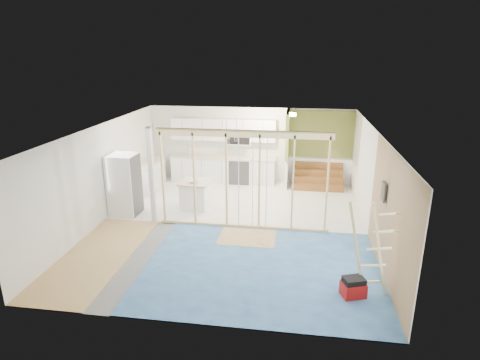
# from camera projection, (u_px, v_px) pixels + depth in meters

# --- Properties ---
(room) EXTENTS (7.01, 8.01, 2.61)m
(room) POSITION_uv_depth(u_px,v_px,m) (231.00, 180.00, 10.16)
(room) COLOR slate
(room) RESTS_ON ground
(floor_overlays) EXTENTS (7.00, 8.00, 0.03)m
(floor_overlays) POSITION_uv_depth(u_px,v_px,m) (234.00, 226.00, 10.60)
(floor_overlays) COLOR silver
(floor_overlays) RESTS_ON room
(stud_frame) EXTENTS (4.66, 0.14, 2.60)m
(stud_frame) POSITION_uv_depth(u_px,v_px,m) (223.00, 169.00, 10.10)
(stud_frame) COLOR beige
(stud_frame) RESTS_ON room
(base_cabinets) EXTENTS (4.45, 2.24, 0.93)m
(base_cabinets) POSITION_uv_depth(u_px,v_px,m) (201.00, 171.00, 13.80)
(base_cabinets) COLOR white
(base_cabinets) RESTS_ON room
(upper_cabinets) EXTENTS (3.60, 0.41, 0.85)m
(upper_cabinets) POSITION_uv_depth(u_px,v_px,m) (225.00, 131.00, 13.70)
(upper_cabinets) COLOR white
(upper_cabinets) RESTS_ON room
(green_partition) EXTENTS (2.25, 1.51, 2.60)m
(green_partition) POSITION_uv_depth(u_px,v_px,m) (309.00, 160.00, 13.43)
(green_partition) COLOR olive
(green_partition) RESTS_ON room
(pot_rack) EXTENTS (0.52, 0.52, 0.72)m
(pot_rack) POSITION_uv_depth(u_px,v_px,m) (231.00, 137.00, 11.77)
(pot_rack) COLOR black
(pot_rack) RESTS_ON room
(sheathing_panel) EXTENTS (0.02, 4.00, 2.60)m
(sheathing_panel) POSITION_uv_depth(u_px,v_px,m) (390.00, 219.00, 7.80)
(sheathing_panel) COLOR tan
(sheathing_panel) RESTS_ON room
(electrical_panel) EXTENTS (0.04, 0.30, 0.40)m
(electrical_panel) POSITION_uv_depth(u_px,v_px,m) (384.00, 192.00, 8.26)
(electrical_panel) COLOR #3A3A3F
(electrical_panel) RESTS_ON room
(ceiling_light) EXTENTS (0.32, 0.32, 0.08)m
(ceiling_light) POSITION_uv_depth(u_px,v_px,m) (291.00, 114.00, 12.41)
(ceiling_light) COLOR #FFEABF
(ceiling_light) RESTS_ON room
(fridge) EXTENTS (0.77, 0.75, 1.74)m
(fridge) POSITION_uv_depth(u_px,v_px,m) (125.00, 185.00, 11.13)
(fridge) COLOR white
(fridge) RESTS_ON room
(island) EXTENTS (0.91, 0.91, 0.82)m
(island) POSITION_uv_depth(u_px,v_px,m) (196.00, 195.00, 11.70)
(island) COLOR white
(island) RESTS_ON room
(bowl) EXTENTS (0.33, 0.33, 0.07)m
(bowl) POSITION_uv_depth(u_px,v_px,m) (193.00, 181.00, 11.45)
(bowl) COLOR silver
(bowl) RESTS_ON island
(soap_bottle_a) EXTENTS (0.17, 0.17, 0.34)m
(soap_bottle_a) POSITION_uv_depth(u_px,v_px,m) (189.00, 150.00, 14.11)
(soap_bottle_a) COLOR #B4BAC8
(soap_bottle_a) RESTS_ON base_cabinets
(soap_bottle_b) EXTENTS (0.11, 0.11, 0.19)m
(soap_bottle_b) POSITION_uv_depth(u_px,v_px,m) (269.00, 155.00, 13.63)
(soap_bottle_b) COLOR white
(soap_bottle_b) RESTS_ON base_cabinets
(toolbox) EXTENTS (0.51, 0.44, 0.40)m
(toolbox) POSITION_uv_depth(u_px,v_px,m) (353.00, 288.00, 7.50)
(toolbox) COLOR #A1110E
(toolbox) RESTS_ON room
(ladder) EXTENTS (0.99, 0.10, 1.83)m
(ladder) POSITION_uv_depth(u_px,v_px,m) (371.00, 249.00, 7.38)
(ladder) COLOR #E7D88D
(ladder) RESTS_ON room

